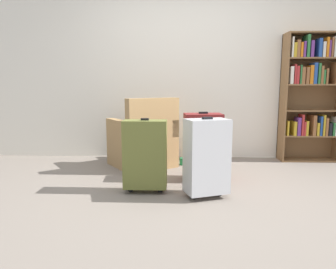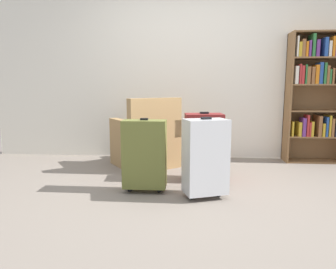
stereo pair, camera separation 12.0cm
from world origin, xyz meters
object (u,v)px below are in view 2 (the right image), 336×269
Objects in this scene: suitcase_dark_red at (204,145)px; armchair at (146,142)px; bookshelf at (318,91)px; mug at (185,162)px; suitcase_silver at (205,157)px; suitcase_olive at (145,154)px.

armchair is at bearing 141.27° from suitcase_dark_red.
suitcase_dark_red is at bearing -147.52° from bookshelf.
suitcase_dark_red is at bearing -38.73° from armchair.
bookshelf reaches higher than mug.
suitcase_silver is at bearing -90.62° from suitcase_dark_red.
bookshelf reaches higher than suitcase_dark_red.
armchair is 1.33× the size of suitcase_olive.
mug is 0.78m from suitcase_dark_red.
armchair reaches higher than suitcase_silver.
suitcase_olive is (0.13, -1.01, 0.06)m from armchair.
bookshelf is 2.04m from mug.
mug is at bearing 8.40° from armchair.
suitcase_olive reaches higher than mug.
armchair reaches higher than suitcase_olive.
bookshelf is at bearing 32.48° from suitcase_dark_red.
suitcase_dark_red reaches higher than suitcase_olive.
armchair is 1.28× the size of suitcase_silver.
suitcase_olive is at bearing -146.57° from bookshelf.
suitcase_dark_red is (-1.57, -1.00, -0.59)m from bookshelf.
armchair is 0.94m from suitcase_dark_red.
suitcase_dark_red is 1.00× the size of suitcase_silver.
suitcase_olive is 0.60m from suitcase_silver.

